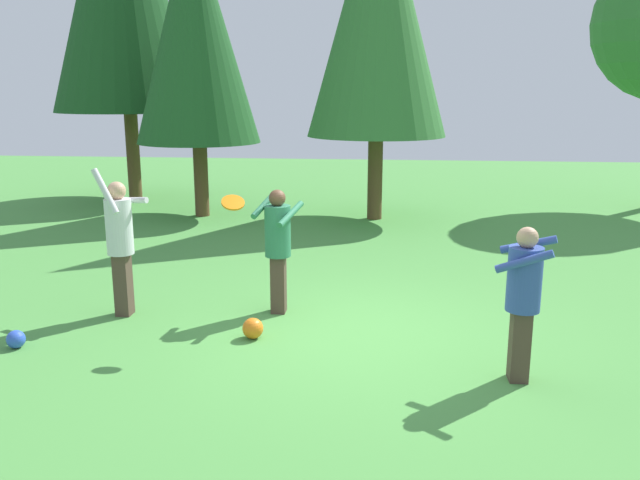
{
  "coord_description": "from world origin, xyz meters",
  "views": [
    {
      "loc": [
        0.34,
        -7.49,
        2.92
      ],
      "look_at": [
        -0.48,
        0.49,
        1.05
      ],
      "focal_mm": 36.58,
      "sensor_mm": 36.0,
      "label": 1
    }
  ],
  "objects": [
    {
      "name": "ground_plane",
      "position": [
        0.0,
        0.0,
        0.0
      ],
      "size": [
        40.0,
        40.0,
        0.0
      ],
      "primitive_type": "plane",
      "color": "#4C9342"
    },
    {
      "name": "person_thrower",
      "position": [
        -3.06,
        0.39,
        1.06
      ],
      "size": [
        0.63,
        0.62,
        1.96
      ],
      "rotation": [
        0.0,
        0.0,
        -0.34
      ],
      "color": "#4C382D",
      "rests_on": "ground_plane"
    },
    {
      "name": "person_catcher",
      "position": [
        1.73,
        -1.12,
        0.95
      ],
      "size": [
        0.66,
        0.61,
        1.61
      ],
      "rotation": [
        0.0,
        0.0,
        2.86
      ],
      "color": "#4C382D",
      "rests_on": "ground_plane"
    },
    {
      "name": "person_bystander",
      "position": [
        -1.05,
        0.69,
        0.98
      ],
      "size": [
        0.66,
        0.7,
        1.65
      ],
      "rotation": [
        0.0,
        0.0,
        -1.96
      ],
      "color": "#4C382D",
      "rests_on": "ground_plane"
    },
    {
      "name": "frisbee",
      "position": [
        -1.42,
        -0.2,
        1.63
      ],
      "size": [
        0.34,
        0.33,
        0.15
      ],
      "color": "orange"
    },
    {
      "name": "ball_blue",
      "position": [
        -3.86,
        -0.84,
        0.11
      ],
      "size": [
        0.21,
        0.21,
        0.21
      ],
      "primitive_type": "sphere",
      "color": "blue",
      "rests_on": "ground_plane"
    },
    {
      "name": "ball_orange",
      "position": [
        -1.21,
        -0.28,
        0.13
      ],
      "size": [
        0.25,
        0.25,
        0.25
      ],
      "primitive_type": "sphere",
      "color": "orange",
      "rests_on": "ground_plane"
    },
    {
      "name": "tree_left",
      "position": [
        -3.94,
        7.21,
        4.17
      ],
      "size": [
        2.79,
        2.79,
        6.68
      ],
      "color": "brown",
      "rests_on": "ground_plane"
    },
    {
      "name": "tree_center",
      "position": [
        0.09,
        7.26,
        4.6
      ],
      "size": [
        3.08,
        3.08,
        7.35
      ],
      "color": "brown",
      "rests_on": "ground_plane"
    }
  ]
}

